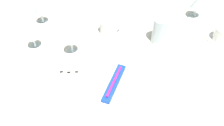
# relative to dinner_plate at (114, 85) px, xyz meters

# --- Properties ---
(dining_table) EXTENTS (1.80, 1.11, 0.74)m
(dining_table) POSITION_rel_dinner_plate_xyz_m (0.03, 0.22, -0.09)
(dining_table) COLOR silver
(dining_table) RESTS_ON ground
(dinner_plate) EXTENTS (0.26, 0.26, 0.02)m
(dinner_plate) POSITION_rel_dinner_plate_xyz_m (0.00, 0.00, 0.00)
(dinner_plate) COLOR white
(dinner_plate) RESTS_ON dining_table
(toothbrush_package) EXTENTS (0.12, 0.21, 0.02)m
(toothbrush_package) POSITION_rel_dinner_plate_xyz_m (0.00, -0.00, 0.02)
(toothbrush_package) COLOR blue
(toothbrush_package) RESTS_ON dinner_plate
(fork_outer) EXTENTS (0.03, 0.20, 0.00)m
(fork_outer) POSITION_rel_dinner_plate_xyz_m (-0.16, 0.04, -0.01)
(fork_outer) COLOR beige
(fork_outer) RESTS_ON dining_table
(fork_inner) EXTENTS (0.03, 0.22, 0.00)m
(fork_inner) POSITION_rel_dinner_plate_xyz_m (-0.19, 0.03, -0.01)
(fork_inner) COLOR beige
(fork_inner) RESTS_ON dining_table
(fork_salad) EXTENTS (0.03, 0.23, 0.00)m
(fork_salad) POSITION_rel_dinner_plate_xyz_m (-0.22, 0.03, -0.01)
(fork_salad) COLOR beige
(fork_salad) RESTS_ON dining_table
(spoon_soup) EXTENTS (0.03, 0.22, 0.01)m
(spoon_soup) POSITION_rel_dinner_plate_xyz_m (0.16, 0.05, -0.01)
(spoon_soup) COLOR beige
(spoon_soup) RESTS_ON dining_table
(spoon_dessert) EXTENTS (0.03, 0.23, 0.01)m
(spoon_dessert) POSITION_rel_dinner_plate_xyz_m (0.19, 0.05, -0.01)
(spoon_dessert) COLOR beige
(spoon_dessert) RESTS_ON dining_table
(spoon_tea) EXTENTS (0.03, 0.22, 0.01)m
(spoon_tea) POSITION_rel_dinner_plate_xyz_m (0.22, 0.05, -0.01)
(spoon_tea) COLOR beige
(spoon_tea) RESTS_ON dining_table
(saucer_left) EXTENTS (0.13, 0.13, 0.01)m
(saucer_left) POSITION_rel_dinner_plate_xyz_m (-0.00, 0.35, -0.00)
(saucer_left) COLOR white
(saucer_left) RESTS_ON dining_table
(coffee_cup_left) EXTENTS (0.11, 0.08, 0.07)m
(coffee_cup_left) POSITION_rel_dinner_plate_xyz_m (-0.00, 0.35, 0.04)
(coffee_cup_left) COLOR white
(coffee_cup_left) RESTS_ON saucer_left
(saucer_right) EXTENTS (0.13, 0.13, 0.01)m
(saucer_right) POSITION_rel_dinner_plate_xyz_m (0.55, 0.26, -0.00)
(saucer_right) COLOR white
(saucer_right) RESTS_ON dining_table
(coffee_cup_right) EXTENTS (0.11, 0.08, 0.07)m
(coffee_cup_right) POSITION_rel_dinner_plate_xyz_m (0.55, 0.26, 0.04)
(coffee_cup_right) COLOR white
(coffee_cup_right) RESTS_ON saucer_right
(wine_glass_centre) EXTENTS (0.07, 0.07, 0.14)m
(wine_glass_centre) POSITION_rel_dinner_plate_xyz_m (-0.36, 0.27, 0.09)
(wine_glass_centre) COLOR silver
(wine_glass_centre) RESTS_ON dining_table
(wine_glass_left) EXTENTS (0.07, 0.07, 0.13)m
(wine_glass_left) POSITION_rel_dinner_plate_xyz_m (0.48, 0.46, 0.08)
(wine_glass_left) COLOR silver
(wine_glass_left) RESTS_ON dining_table
(wine_glass_right) EXTENTS (0.07, 0.07, 0.15)m
(wine_glass_right) POSITION_rel_dinner_plate_xyz_m (-0.35, 0.46, 0.10)
(wine_glass_right) COLOR silver
(wine_glass_right) RESTS_ON dining_table
(wine_glass_far) EXTENTS (0.07, 0.07, 0.15)m
(wine_glass_far) POSITION_rel_dinner_plate_xyz_m (-0.18, 0.22, 0.10)
(wine_glass_far) COLOR silver
(wine_glass_far) RESTS_ON dining_table
(drink_tumbler) EXTENTS (0.07, 0.07, 0.14)m
(drink_tumbler) POSITION_rel_dinner_plate_xyz_m (0.24, 0.27, 0.06)
(drink_tumbler) COLOR silver
(drink_tumbler) RESTS_ON dining_table
(napkin_folded) EXTENTS (0.06, 0.06, 0.18)m
(napkin_folded) POSITION_rel_dinner_plate_xyz_m (-0.47, 0.23, 0.08)
(napkin_folded) COLOR white
(napkin_folded) RESTS_ON dining_table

